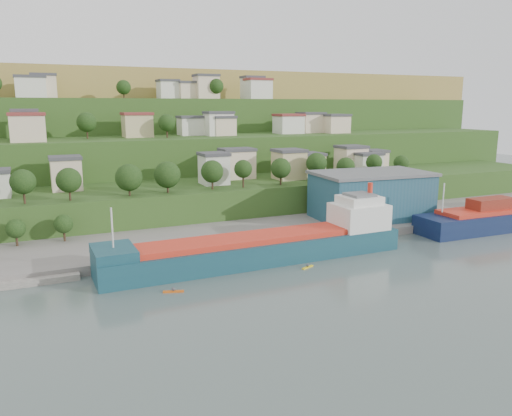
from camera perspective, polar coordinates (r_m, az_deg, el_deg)
ground at (r=97.82m, az=2.35°, el=-7.78°), size 500.00×500.00×0.00m
quay at (r=130.48m, az=4.73°, el=-2.82°), size 220.00×26.00×4.00m
hillside at (r=256.58m, az=-14.73°, el=4.01°), size 360.00×210.58×96.00m
cargo_ship_near at (r=106.40m, az=1.22°, el=-4.62°), size 66.46×11.21×17.06m
warehouse at (r=140.41m, az=13.01°, el=1.47°), size 32.33×21.25×12.80m
dinghy at (r=104.10m, az=-23.60°, el=-6.65°), size 4.04×2.80×0.76m
kayak_orange at (r=90.83m, az=-9.42°, el=-9.31°), size 3.70×1.73×0.92m
kayak_yellow at (r=103.01m, az=5.92°, el=-6.68°), size 3.16×1.74×0.80m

